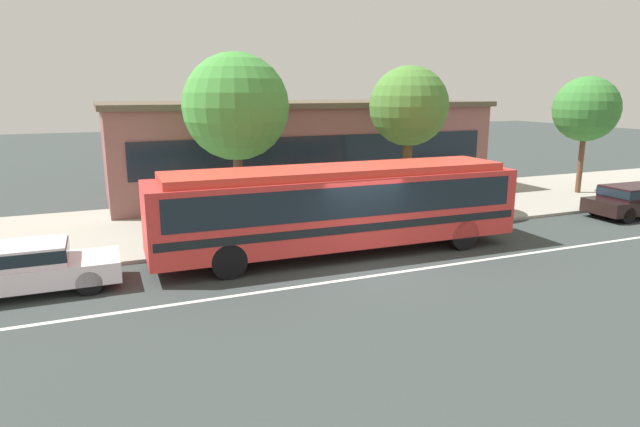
{
  "coord_description": "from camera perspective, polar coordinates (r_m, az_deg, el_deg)",
  "views": [
    {
      "loc": [
        -7.21,
        -13.6,
        5.09
      ],
      "look_at": [
        -0.81,
        1.79,
        1.3
      ],
      "focal_mm": 30.58,
      "sensor_mm": 36.0,
      "label": 1
    }
  ],
  "objects": [
    {
      "name": "lane_stripe_center",
      "position": [
        15.55,
        6.46,
        -6.37
      ],
      "size": [
        56.0,
        0.16,
        0.01
      ],
      "primitive_type": "cube",
      "color": "silver",
      "rests_on": "ground_plane"
    },
    {
      "name": "street_tree_mid_block",
      "position": [
        22.31,
        9.29,
        10.94
      ],
      "size": [
        3.16,
        3.16,
        5.92
      ],
      "color": "brown",
      "rests_on": "sidewalk_slab"
    },
    {
      "name": "sidewalk_slab",
      "position": [
        22.29,
        -3.12,
        -0.25
      ],
      "size": [
        60.0,
        8.0,
        0.12
      ],
      "primitive_type": "cube",
      "color": "#9E998C",
      "rests_on": "ground_plane"
    },
    {
      "name": "street_tree_near_stop",
      "position": [
        20.32,
        -8.8,
        10.95
      ],
      "size": [
        3.87,
        3.87,
        6.32
      ],
      "color": "brown",
      "rests_on": "sidewalk_slab"
    },
    {
      "name": "street_tree_far_end",
      "position": [
        29.56,
        26.1,
        9.76
      ],
      "size": [
        3.1,
        3.1,
        5.63
      ],
      "color": "brown",
      "rests_on": "sidewalk_slab"
    },
    {
      "name": "pedestrian_standing_by_tree",
      "position": [
        19.76,
        4.32,
        1.02
      ],
      "size": [
        0.46,
        0.46,
        1.63
      ],
      "color": "#362F3B",
      "rests_on": "sidewalk_slab"
    },
    {
      "name": "pedestrian_waiting_near_sign",
      "position": [
        19.15,
        -13.64,
        0.33
      ],
      "size": [
        0.41,
        0.41,
        1.64
      ],
      "color": "#3F3C43",
      "rests_on": "sidewalk_slab"
    },
    {
      "name": "station_building",
      "position": [
        27.64,
        -2.64,
        6.95
      ],
      "size": [
        18.37,
        7.88,
        4.54
      ],
      "color": "#8E5753",
      "rests_on": "ground_plane"
    },
    {
      "name": "sedan_behind_bus",
      "position": [
        15.81,
        -29.06,
        -4.88
      ],
      "size": [
        4.67,
        1.75,
        1.29
      ],
      "color": "white",
      "rests_on": "ground_plane"
    },
    {
      "name": "ground_plane",
      "position": [
        16.21,
        5.09,
        -5.54
      ],
      "size": [
        120.0,
        120.0,
        0.0
      ],
      "primitive_type": "plane",
      "color": "#353C3B"
    },
    {
      "name": "pedestrian_walking_along_curb",
      "position": [
        17.78,
        -10.09,
        -0.45
      ],
      "size": [
        0.39,
        0.39,
        1.64
      ],
      "color": "#2A333F",
      "rests_on": "sidewalk_slab"
    },
    {
      "name": "sedan_far_ahead",
      "position": [
        25.78,
        30.15,
        1.31
      ],
      "size": [
        4.29,
        1.9,
        1.29
      ],
      "color": "black",
      "rests_on": "ground_plane"
    },
    {
      "name": "transit_bus",
      "position": [
        17.01,
        2.01,
        1.03
      ],
      "size": [
        11.72,
        2.69,
        2.78
      ],
      "color": "red",
      "rests_on": "ground_plane"
    }
  ]
}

